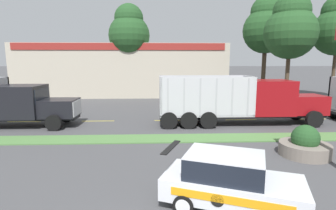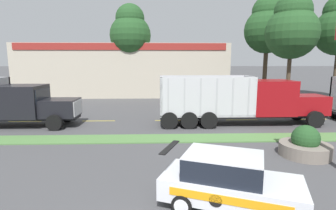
{
  "view_description": "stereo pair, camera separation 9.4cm",
  "coord_description": "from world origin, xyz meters",
  "px_view_note": "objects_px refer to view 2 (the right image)",
  "views": [
    {
      "loc": [
        -0.12,
        -4.76,
        4.31
      ],
      "look_at": [
        0.43,
        8.46,
        2.15
      ],
      "focal_mm": 28.0,
      "sensor_mm": 36.0,
      "label": 1
    },
    {
      "loc": [
        -0.03,
        -4.76,
        4.31
      ],
      "look_at": [
        0.43,
        8.46,
        2.15
      ],
      "focal_mm": 28.0,
      "sensor_mm": 36.0,
      "label": 2
    }
  ],
  "objects_px": {
    "dump_truck_lead": "(254,102)",
    "dump_truck_trail": "(1,105)",
    "stone_planter": "(305,145)",
    "rally_car": "(228,181)"
  },
  "relations": [
    {
      "from": "dump_truck_lead",
      "to": "dump_truck_trail",
      "type": "bearing_deg",
      "value": -179.65
    },
    {
      "from": "stone_planter",
      "to": "dump_truck_trail",
      "type": "bearing_deg",
      "value": 160.1
    },
    {
      "from": "dump_truck_lead",
      "to": "stone_planter",
      "type": "distance_m",
      "value": 6.5
    },
    {
      "from": "stone_planter",
      "to": "rally_car",
      "type": "bearing_deg",
      "value": -138.13
    },
    {
      "from": "dump_truck_lead",
      "to": "dump_truck_trail",
      "type": "relative_size",
      "value": 0.97
    },
    {
      "from": "stone_planter",
      "to": "dump_truck_lead",
      "type": "bearing_deg",
      "value": 90.89
    },
    {
      "from": "dump_truck_lead",
      "to": "stone_planter",
      "type": "height_order",
      "value": "dump_truck_lead"
    },
    {
      "from": "dump_truck_trail",
      "to": "rally_car",
      "type": "xyz_separation_m",
      "value": [
        12.67,
        -10.54,
        -0.65
      ]
    },
    {
      "from": "dump_truck_lead",
      "to": "stone_planter",
      "type": "bearing_deg",
      "value": -89.11
    },
    {
      "from": "dump_truck_trail",
      "to": "rally_car",
      "type": "height_order",
      "value": "dump_truck_trail"
    }
  ]
}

